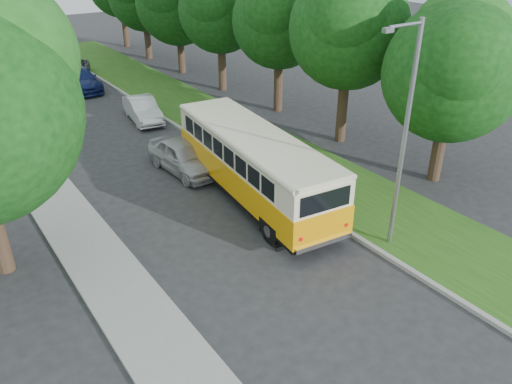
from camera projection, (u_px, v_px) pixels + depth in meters
ground at (254, 251)px, 17.96m from camera, size 120.00×120.00×0.00m
curb at (256, 175)px, 23.37m from camera, size 0.20×70.00×0.15m
grass_verge at (294, 163)px, 24.58m from camera, size 4.50×70.00×0.13m
sidewalk at (77, 231)px, 19.09m from camera, size 2.20×70.00×0.12m
treeline at (124, 11)px, 29.77m from camera, size 24.27×41.91×9.46m
lamppost_near at (403, 134)px, 16.26m from camera, size 1.71×0.16×8.00m
warning_sign at (30, 134)px, 23.49m from camera, size 0.56×0.10×2.50m
vintage_bus at (254, 166)px, 20.82m from camera, size 3.76×10.41×3.02m
car_silver at (183, 156)px, 23.57m from camera, size 2.10×4.59×1.52m
car_white at (143, 109)px, 29.87m from camera, size 2.07×4.40×1.39m
car_blue at (80, 80)px, 35.57m from camera, size 2.28×5.23×1.50m
car_grey at (74, 70)px, 38.41m from camera, size 3.70×5.17×1.31m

